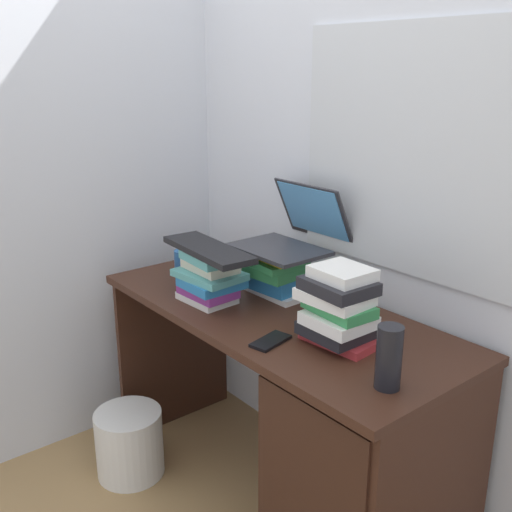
{
  "coord_description": "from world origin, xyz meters",
  "views": [
    {
      "loc": [
        1.47,
        -1.28,
        1.59
      ],
      "look_at": [
        -0.09,
        -0.02,
        0.95
      ],
      "focal_mm": 42.34,
      "sensor_mm": 36.0,
      "label": 1
    }
  ],
  "objects_px": {
    "keyboard": "(208,250)",
    "cell_phone": "(271,341)",
    "book_stack_tall": "(278,273)",
    "water_bottle": "(389,357)",
    "book_stack_side": "(338,308)",
    "computer_mouse": "(323,324)",
    "mug": "(184,260)",
    "desk": "(342,446)",
    "book_stack_keyboard_riser": "(209,278)",
    "wastebasket": "(130,443)",
    "laptop": "(293,233)"
  },
  "relations": [
    {
      "from": "book_stack_keyboard_riser",
      "to": "keyboard",
      "type": "height_order",
      "value": "keyboard"
    },
    {
      "from": "computer_mouse",
      "to": "wastebasket",
      "type": "relative_size",
      "value": 0.38
    },
    {
      "from": "computer_mouse",
      "to": "water_bottle",
      "type": "xyz_separation_m",
      "value": [
        0.37,
        -0.13,
        0.07
      ]
    },
    {
      "from": "wastebasket",
      "to": "water_bottle",
      "type": "bearing_deg",
      "value": 13.19
    },
    {
      "from": "book_stack_tall",
      "to": "book_stack_side",
      "type": "bearing_deg",
      "value": -16.86
    },
    {
      "from": "water_bottle",
      "to": "cell_phone",
      "type": "distance_m",
      "value": 0.41
    },
    {
      "from": "desk",
      "to": "water_bottle",
      "type": "relative_size",
      "value": 8.0
    },
    {
      "from": "keyboard",
      "to": "cell_phone",
      "type": "xyz_separation_m",
      "value": [
        0.4,
        -0.05,
        -0.19
      ]
    },
    {
      "from": "laptop",
      "to": "wastebasket",
      "type": "distance_m",
      "value": 1.08
    },
    {
      "from": "book_stack_side",
      "to": "mug",
      "type": "bearing_deg",
      "value": 179.07
    },
    {
      "from": "book_stack_tall",
      "to": "book_stack_keyboard_riser",
      "type": "relative_size",
      "value": 0.94
    },
    {
      "from": "mug",
      "to": "cell_phone",
      "type": "bearing_deg",
      "value": -12.5
    },
    {
      "from": "book_stack_side",
      "to": "cell_phone",
      "type": "relative_size",
      "value": 1.81
    },
    {
      "from": "cell_phone",
      "to": "keyboard",
      "type": "bearing_deg",
      "value": 160.98
    },
    {
      "from": "book_stack_side",
      "to": "water_bottle",
      "type": "bearing_deg",
      "value": -18.15
    },
    {
      "from": "book_stack_tall",
      "to": "keyboard",
      "type": "bearing_deg",
      "value": -115.14
    },
    {
      "from": "mug",
      "to": "cell_phone",
      "type": "xyz_separation_m",
      "value": [
        0.75,
        -0.17,
        -0.04
      ]
    },
    {
      "from": "mug",
      "to": "computer_mouse",
      "type": "bearing_deg",
      "value": 2.26
    },
    {
      "from": "mug",
      "to": "book_stack_tall",
      "type": "bearing_deg",
      "value": 13.97
    },
    {
      "from": "book_stack_side",
      "to": "water_bottle",
      "type": "height_order",
      "value": "book_stack_side"
    },
    {
      "from": "book_stack_tall",
      "to": "laptop",
      "type": "height_order",
      "value": "laptop"
    },
    {
      "from": "keyboard",
      "to": "cell_phone",
      "type": "bearing_deg",
      "value": -2.78
    },
    {
      "from": "laptop",
      "to": "mug",
      "type": "relative_size",
      "value": 3.0
    },
    {
      "from": "book_stack_side",
      "to": "desk",
      "type": "bearing_deg",
      "value": 11.46
    },
    {
      "from": "computer_mouse",
      "to": "mug",
      "type": "height_order",
      "value": "mug"
    },
    {
      "from": "water_bottle",
      "to": "book_stack_keyboard_riser",
      "type": "bearing_deg",
      "value": -178.9
    },
    {
      "from": "book_stack_keyboard_riser",
      "to": "mug",
      "type": "relative_size",
      "value": 2.18
    },
    {
      "from": "book_stack_keyboard_riser",
      "to": "mug",
      "type": "height_order",
      "value": "book_stack_keyboard_riser"
    },
    {
      "from": "book_stack_tall",
      "to": "keyboard",
      "type": "distance_m",
      "value": 0.28
    },
    {
      "from": "keyboard",
      "to": "water_bottle",
      "type": "bearing_deg",
      "value": 5.31
    },
    {
      "from": "cell_phone",
      "to": "book_stack_tall",
      "type": "bearing_deg",
      "value": 123.95
    },
    {
      "from": "computer_mouse",
      "to": "mug",
      "type": "bearing_deg",
      "value": -177.74
    },
    {
      "from": "desk",
      "to": "book_stack_tall",
      "type": "xyz_separation_m",
      "value": [
        -0.46,
        0.12,
        0.44
      ]
    },
    {
      "from": "computer_mouse",
      "to": "wastebasket",
      "type": "bearing_deg",
      "value": -151.06
    },
    {
      "from": "book_stack_tall",
      "to": "water_bottle",
      "type": "relative_size",
      "value": 1.34
    },
    {
      "from": "desk",
      "to": "book_stack_keyboard_riser",
      "type": "distance_m",
      "value": 0.73
    },
    {
      "from": "water_bottle",
      "to": "cell_phone",
      "type": "bearing_deg",
      "value": -170.83
    },
    {
      "from": "desk",
      "to": "wastebasket",
      "type": "distance_m",
      "value": 0.94
    },
    {
      "from": "book_stack_keyboard_riser",
      "to": "wastebasket",
      "type": "height_order",
      "value": "book_stack_keyboard_riser"
    },
    {
      "from": "book_stack_side",
      "to": "computer_mouse",
      "type": "relative_size",
      "value": 2.36
    },
    {
      "from": "laptop",
      "to": "water_bottle",
      "type": "distance_m",
      "value": 0.76
    },
    {
      "from": "desk",
      "to": "book_stack_side",
      "type": "relative_size",
      "value": 5.73
    },
    {
      "from": "book_stack_keyboard_riser",
      "to": "cell_phone",
      "type": "distance_m",
      "value": 0.41
    },
    {
      "from": "laptop",
      "to": "keyboard",
      "type": "bearing_deg",
      "value": -110.26
    },
    {
      "from": "book_stack_keyboard_riser",
      "to": "mug",
      "type": "bearing_deg",
      "value": 161.62
    },
    {
      "from": "mug",
      "to": "wastebasket",
      "type": "relative_size",
      "value": 0.42
    },
    {
      "from": "desk",
      "to": "book_stack_tall",
      "type": "height_order",
      "value": "book_stack_tall"
    },
    {
      "from": "book_stack_side",
      "to": "keyboard",
      "type": "relative_size",
      "value": 0.58
    },
    {
      "from": "book_stack_keyboard_riser",
      "to": "book_stack_tall",
      "type": "bearing_deg",
      "value": 65.17
    },
    {
      "from": "computer_mouse",
      "to": "mug",
      "type": "distance_m",
      "value": 0.78
    }
  ]
}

